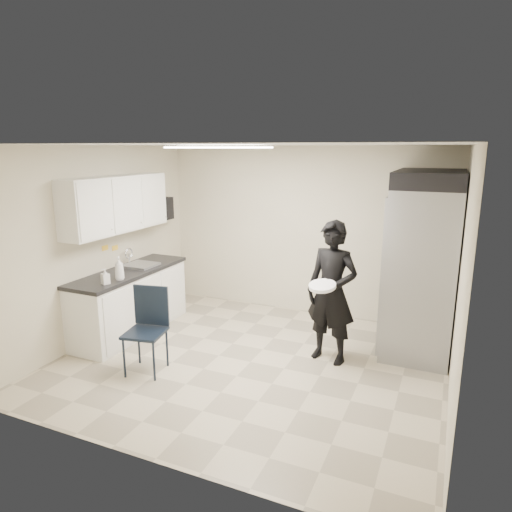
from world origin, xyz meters
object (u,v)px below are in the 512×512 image
at_px(folding_chair, 145,333).
at_px(man_tuxedo, 332,292).
at_px(lower_counter, 131,303).
at_px(commercial_fridge, 423,270).

relative_size(folding_chair, man_tuxedo, 0.55).
relative_size(lower_counter, folding_chair, 1.96).
relative_size(lower_counter, commercial_fridge, 0.90).
xyz_separation_m(commercial_fridge, folding_chair, (-2.85, -1.98, -0.57)).
relative_size(commercial_fridge, man_tuxedo, 1.20).
xyz_separation_m(lower_counter, commercial_fridge, (3.78, 1.07, 0.62)).
bearing_deg(folding_chair, lower_counter, 124.69).
height_order(folding_chair, man_tuxedo, man_tuxedo).
bearing_deg(man_tuxedo, folding_chair, -135.99).
height_order(commercial_fridge, folding_chair, commercial_fridge).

